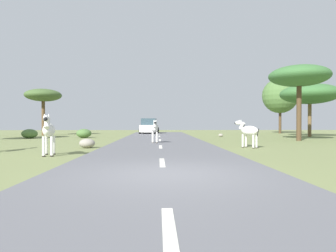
{
  "coord_description": "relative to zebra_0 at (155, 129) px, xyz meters",
  "views": [
    {
      "loc": [
        -0.24,
        -7.29,
        1.3
      ],
      "look_at": [
        0.45,
        12.96,
        1.07
      ],
      "focal_mm": 31.72,
      "sensor_mm": 36.0,
      "label": 1
    }
  ],
  "objects": [
    {
      "name": "rock_1",
      "position": [
        -3.43,
        -3.07,
        -0.67
      ],
      "size": [
        0.8,
        0.69,
        0.48
      ],
      "primitive_type": "ellipsoid",
      "color": "gray",
      "rests_on": "ground_plane"
    },
    {
      "name": "tree_0",
      "position": [
        15.04,
        17.17,
        3.67
      ],
      "size": [
        4.26,
        4.26,
        6.72
      ],
      "color": "#4C3823",
      "rests_on": "ground_plane"
    },
    {
      "name": "lane_markings",
      "position": [
        0.33,
        -12.08,
        -0.86
      ],
      "size": [
        0.16,
        56.0,
        0.01
      ],
      "color": "silver",
      "rests_on": "road"
    },
    {
      "name": "zebra_3",
      "position": [
        4.87,
        -3.2,
        -0.03
      ],
      "size": [
        1.08,
        1.37,
        1.47
      ],
      "rotation": [
        0.0,
        0.0,
        0.61
      ],
      "color": "silver",
      "rests_on": "ground_plane"
    },
    {
      "name": "zebra_0",
      "position": [
        0.0,
        0.0,
        0.0
      ],
      "size": [
        0.44,
        1.53,
        1.44
      ],
      "rotation": [
        0.0,
        0.0,
        3.19
      ],
      "color": "silver",
      "rests_on": "road"
    },
    {
      "name": "tree_5",
      "position": [
        14.27,
        8.65,
        3.04
      ],
      "size": [
        5.3,
        5.3,
        4.89
      ],
      "color": "brown",
      "rests_on": "ground_plane"
    },
    {
      "name": "road",
      "position": [
        0.33,
        -11.08,
        -0.88
      ],
      "size": [
        6.0,
        64.0,
        0.05
      ],
      "primitive_type": "cube",
      "color": "slate",
      "rests_on": "ground_plane"
    },
    {
      "name": "tree_2",
      "position": [
        -11.49,
        12.24,
        3.14
      ],
      "size": [
        3.61,
        3.61,
        4.74
      ],
      "color": "brown",
      "rests_on": "ground_plane"
    },
    {
      "name": "bush_2",
      "position": [
        -6.16,
        7.24,
        -0.53
      ],
      "size": [
        1.28,
        1.15,
        0.77
      ],
      "primitive_type": "ellipsoid",
      "color": "#4C7038",
      "rests_on": "ground_plane"
    },
    {
      "name": "ground_plane",
      "position": [
        0.44,
        -11.08,
        -0.91
      ],
      "size": [
        90.0,
        90.0,
        0.0
      ],
      "primitive_type": "plane",
      "color": "olive"
    },
    {
      "name": "car_0",
      "position": [
        -0.83,
        16.41,
        -0.06
      ],
      "size": [
        2.27,
        4.46,
        1.74
      ],
      "rotation": [
        0.0,
        0.0,
        -0.08
      ],
      "color": "white",
      "rests_on": "road"
    },
    {
      "name": "zebra_2",
      "position": [
        -4.07,
        -6.67,
        0.07
      ],
      "size": [
        0.71,
        1.72,
        1.65
      ],
      "rotation": [
        0.0,
        0.0,
        3.38
      ],
      "color": "silver",
      "rests_on": "ground_plane"
    },
    {
      "name": "bush_3",
      "position": [
        -10.4,
        6.44,
        -0.53
      ],
      "size": [
        1.28,
        1.15,
        0.77
      ],
      "primitive_type": "ellipsoid",
      "color": "#4C7038",
      "rests_on": "ground_plane"
    },
    {
      "name": "rock_0",
      "position": [
        5.95,
        8.58,
        -0.76
      ],
      "size": [
        0.44,
        0.32,
        0.3
      ],
      "primitive_type": "ellipsoid",
      "color": "gray",
      "rests_on": "ground_plane"
    },
    {
      "name": "tree_1",
      "position": [
        10.32,
        2.58,
        3.7
      ],
      "size": [
        4.23,
        4.23,
        5.39
      ],
      "color": "#4C3823",
      "rests_on": "ground_plane"
    }
  ]
}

